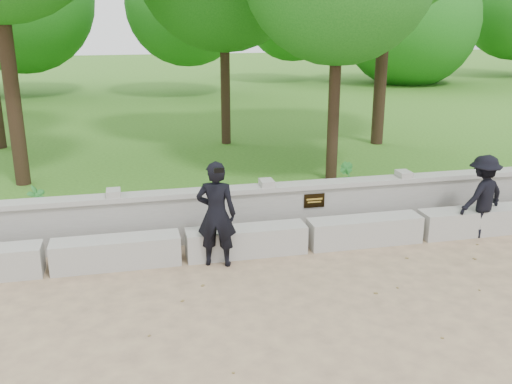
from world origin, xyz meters
TOP-DOWN VIEW (x-y plane):
  - ground at (0.00, 0.00)m, footprint 80.00×80.00m
  - lawn at (0.00, 14.00)m, footprint 40.00×22.00m
  - concrete_bench at (0.00, 1.90)m, footprint 11.90×0.45m
  - parapet_wall at (0.00, 2.60)m, footprint 12.50×0.35m
  - man_main at (-1.51, 1.62)m, footprint 0.68×0.63m
  - visitor_mid at (3.06, 1.80)m, footprint 1.04×0.79m
  - shrub_a at (-4.25, 3.30)m, footprint 0.42×0.43m
  - shrub_b at (1.51, 4.05)m, footprint 0.37×0.39m

SIDE VIEW (x-z plane):
  - ground at x=0.00m, z-range 0.00..0.00m
  - lawn at x=0.00m, z-range 0.00..0.25m
  - concrete_bench at x=0.00m, z-range 0.00..0.45m
  - parapet_wall at x=0.00m, z-range 0.01..0.91m
  - shrub_b at x=1.51m, z-range 0.25..0.82m
  - shrub_a at x=-4.25m, z-range 0.25..0.94m
  - visitor_mid at x=3.06m, z-range 0.00..1.42m
  - man_main at x=-1.51m, z-range 0.00..1.62m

